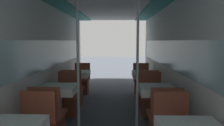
% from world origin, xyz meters
% --- Properties ---
extents(wall_left, '(0.05, 8.34, 2.29)m').
position_xyz_m(wall_left, '(-1.27, 2.77, 1.16)').
color(wall_left, silver).
rests_on(wall_left, ground_plane).
extents(wall_right, '(0.05, 8.34, 2.29)m').
position_xyz_m(wall_right, '(1.27, 2.77, 1.16)').
color(wall_right, silver).
rests_on(wall_right, ground_plane).
extents(dining_table_left_1, '(0.62, 0.62, 0.74)m').
position_xyz_m(dining_table_left_1, '(-0.88, 2.46, 0.64)').
color(dining_table_left_1, '#4C4C51').
rests_on(dining_table_left_1, ground_plane).
extents(chair_left_near_1, '(0.46, 0.46, 0.89)m').
position_xyz_m(chair_left_near_1, '(-0.88, 1.84, 0.27)').
color(chair_left_near_1, brown).
rests_on(chair_left_near_1, ground_plane).
extents(chair_left_far_1, '(0.46, 0.46, 0.89)m').
position_xyz_m(chair_left_far_1, '(-0.88, 3.08, 0.27)').
color(chair_left_far_1, brown).
rests_on(chair_left_far_1, ground_plane).
extents(support_pole_left_1, '(0.05, 0.05, 2.29)m').
position_xyz_m(support_pole_left_1, '(-0.53, 2.46, 1.15)').
color(support_pole_left_1, silver).
rests_on(support_pole_left_1, ground_plane).
extents(dining_table_left_2, '(0.62, 0.62, 0.74)m').
position_xyz_m(dining_table_left_2, '(-0.88, 4.31, 0.64)').
color(dining_table_left_2, '#4C4C51').
rests_on(dining_table_left_2, ground_plane).
extents(chair_left_near_2, '(0.46, 0.46, 0.89)m').
position_xyz_m(chair_left_near_2, '(-0.88, 3.69, 0.27)').
color(chair_left_near_2, brown).
rests_on(chair_left_near_2, ground_plane).
extents(chair_left_far_2, '(0.46, 0.46, 0.89)m').
position_xyz_m(chair_left_far_2, '(-0.88, 4.93, 0.27)').
color(chair_left_far_2, brown).
rests_on(chair_left_far_2, ground_plane).
extents(dining_table_right_1, '(0.62, 0.62, 0.74)m').
position_xyz_m(dining_table_right_1, '(0.88, 2.46, 0.64)').
color(dining_table_right_1, '#4C4C51').
rests_on(dining_table_right_1, ground_plane).
extents(chair_right_near_1, '(0.46, 0.46, 0.89)m').
position_xyz_m(chair_right_near_1, '(0.88, 1.84, 0.27)').
color(chair_right_near_1, brown).
rests_on(chair_right_near_1, ground_plane).
extents(chair_right_far_1, '(0.46, 0.46, 0.89)m').
position_xyz_m(chair_right_far_1, '(0.88, 3.08, 0.27)').
color(chair_right_far_1, brown).
rests_on(chair_right_far_1, ground_plane).
extents(support_pole_right_1, '(0.05, 0.05, 2.29)m').
position_xyz_m(support_pole_right_1, '(0.53, 2.46, 1.15)').
color(support_pole_right_1, silver).
rests_on(support_pole_right_1, ground_plane).
extents(dining_table_right_2, '(0.62, 0.62, 0.74)m').
position_xyz_m(dining_table_right_2, '(0.88, 4.31, 0.64)').
color(dining_table_right_2, '#4C4C51').
rests_on(dining_table_right_2, ground_plane).
extents(chair_right_near_2, '(0.46, 0.46, 0.89)m').
position_xyz_m(chair_right_near_2, '(0.88, 3.69, 0.27)').
color(chair_right_near_2, brown).
rests_on(chair_right_near_2, ground_plane).
extents(chair_right_far_2, '(0.46, 0.46, 0.89)m').
position_xyz_m(chair_right_far_2, '(0.88, 4.93, 0.27)').
color(chair_right_far_2, brown).
rests_on(chair_right_far_2, ground_plane).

